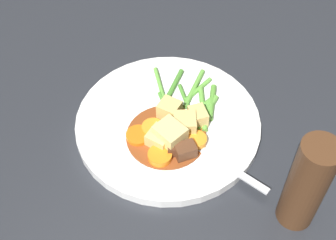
# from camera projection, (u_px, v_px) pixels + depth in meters

# --- Properties ---
(ground_plane) EXTENTS (3.00, 3.00, 0.00)m
(ground_plane) POSITION_uv_depth(u_px,v_px,m) (168.00, 127.00, 0.69)
(ground_plane) COLOR #26282D
(dinner_plate) EXTENTS (0.27, 0.27, 0.02)m
(dinner_plate) POSITION_uv_depth(u_px,v_px,m) (168.00, 123.00, 0.69)
(dinner_plate) COLOR white
(dinner_plate) RESTS_ON ground_plane
(stew_sauce) EXTENTS (0.12, 0.12, 0.00)m
(stew_sauce) POSITION_uv_depth(u_px,v_px,m) (166.00, 136.00, 0.66)
(stew_sauce) COLOR brown
(stew_sauce) RESTS_ON dinner_plate
(carrot_slice_0) EXTENTS (0.05, 0.05, 0.01)m
(carrot_slice_0) POSITION_uv_depth(u_px,v_px,m) (153.00, 129.00, 0.66)
(carrot_slice_0) COLOR orange
(carrot_slice_0) RESTS_ON dinner_plate
(carrot_slice_1) EXTENTS (0.04, 0.04, 0.01)m
(carrot_slice_1) POSITION_uv_depth(u_px,v_px,m) (196.00, 141.00, 0.65)
(carrot_slice_1) COLOR orange
(carrot_slice_1) RESTS_ON dinner_plate
(carrot_slice_2) EXTENTS (0.05, 0.05, 0.01)m
(carrot_slice_2) POSITION_uv_depth(u_px,v_px,m) (138.00, 136.00, 0.66)
(carrot_slice_2) COLOR orange
(carrot_slice_2) RESTS_ON dinner_plate
(carrot_slice_3) EXTENTS (0.05, 0.05, 0.01)m
(carrot_slice_3) POSITION_uv_depth(u_px,v_px,m) (160.00, 156.00, 0.63)
(carrot_slice_3) COLOR orange
(carrot_slice_3) RESTS_ON dinner_plate
(potato_chunk_0) EXTENTS (0.04, 0.04, 0.03)m
(potato_chunk_0) POSITION_uv_depth(u_px,v_px,m) (185.00, 125.00, 0.66)
(potato_chunk_0) COLOR #DBBC6B
(potato_chunk_0) RESTS_ON dinner_plate
(potato_chunk_1) EXTENTS (0.04, 0.04, 0.02)m
(potato_chunk_1) POSITION_uv_depth(u_px,v_px,m) (158.00, 138.00, 0.65)
(potato_chunk_1) COLOR #DBBC6B
(potato_chunk_1) RESTS_ON dinner_plate
(potato_chunk_2) EXTENTS (0.05, 0.05, 0.03)m
(potato_chunk_2) POSITION_uv_depth(u_px,v_px,m) (170.00, 136.00, 0.64)
(potato_chunk_2) COLOR #E5CC7A
(potato_chunk_2) RESTS_ON dinner_plate
(potato_chunk_3) EXTENTS (0.03, 0.04, 0.03)m
(potato_chunk_3) POSITION_uv_depth(u_px,v_px,m) (169.00, 110.00, 0.68)
(potato_chunk_3) COLOR #DBBC6B
(potato_chunk_3) RESTS_ON dinner_plate
(potato_chunk_4) EXTENTS (0.04, 0.04, 0.03)m
(potato_chunk_4) POSITION_uv_depth(u_px,v_px,m) (198.00, 117.00, 0.67)
(potato_chunk_4) COLOR #DBBC6B
(potato_chunk_4) RESTS_ON dinner_plate
(meat_chunk_0) EXTENTS (0.04, 0.03, 0.02)m
(meat_chunk_0) POSITION_uv_depth(u_px,v_px,m) (176.00, 146.00, 0.64)
(meat_chunk_0) COLOR #4C2B19
(meat_chunk_0) RESTS_ON dinner_plate
(meat_chunk_1) EXTENTS (0.03, 0.04, 0.02)m
(meat_chunk_1) POSITION_uv_depth(u_px,v_px,m) (185.00, 151.00, 0.63)
(meat_chunk_1) COLOR #56331E
(meat_chunk_1) RESTS_ON dinner_plate
(green_bean_0) EXTENTS (0.05, 0.04, 0.01)m
(green_bean_0) POSITION_uv_depth(u_px,v_px,m) (166.00, 106.00, 0.69)
(green_bean_0) COLOR #4C8E33
(green_bean_0) RESTS_ON dinner_plate
(green_bean_1) EXTENTS (0.06, 0.03, 0.01)m
(green_bean_1) POSITION_uv_depth(u_px,v_px,m) (198.00, 90.00, 0.72)
(green_bean_1) COLOR #66AD42
(green_bean_1) RESTS_ON dinner_plate
(green_bean_2) EXTENTS (0.07, 0.04, 0.01)m
(green_bean_2) POSITION_uv_depth(u_px,v_px,m) (160.00, 84.00, 0.72)
(green_bean_2) COLOR #66AD42
(green_bean_2) RESTS_ON dinner_plate
(green_bean_3) EXTENTS (0.06, 0.04, 0.01)m
(green_bean_3) POSITION_uv_depth(u_px,v_px,m) (185.00, 100.00, 0.70)
(green_bean_3) COLOR #4C8E33
(green_bean_3) RESTS_ON dinner_plate
(green_bean_4) EXTENTS (0.08, 0.03, 0.01)m
(green_bean_4) POSITION_uv_depth(u_px,v_px,m) (203.00, 109.00, 0.69)
(green_bean_4) COLOR #66AD42
(green_bean_4) RESTS_ON dinner_plate
(green_bean_5) EXTENTS (0.07, 0.03, 0.01)m
(green_bean_5) POSITION_uv_depth(u_px,v_px,m) (202.00, 112.00, 0.69)
(green_bean_5) COLOR #66AD42
(green_bean_5) RESTS_ON dinner_plate
(green_bean_6) EXTENTS (0.07, 0.05, 0.01)m
(green_bean_6) POSITION_uv_depth(u_px,v_px,m) (193.00, 113.00, 0.68)
(green_bean_6) COLOR #66AD42
(green_bean_6) RESTS_ON dinner_plate
(green_bean_7) EXTENTS (0.07, 0.02, 0.01)m
(green_bean_7) POSITION_uv_depth(u_px,v_px,m) (207.00, 112.00, 0.68)
(green_bean_7) COLOR #66AD42
(green_bean_7) RESTS_ON dinner_plate
(green_bean_8) EXTENTS (0.07, 0.02, 0.01)m
(green_bean_8) POSITION_uv_depth(u_px,v_px,m) (212.00, 102.00, 0.70)
(green_bean_8) COLOR #599E38
(green_bean_8) RESTS_ON dinner_plate
(green_bean_9) EXTENTS (0.07, 0.01, 0.01)m
(green_bean_9) POSITION_uv_depth(u_px,v_px,m) (174.00, 85.00, 0.72)
(green_bean_9) COLOR #4C8E33
(green_bean_9) RESTS_ON dinner_plate
(green_bean_10) EXTENTS (0.08, 0.02, 0.01)m
(green_bean_10) POSITION_uv_depth(u_px,v_px,m) (194.00, 88.00, 0.72)
(green_bean_10) COLOR #66AD42
(green_bean_10) RESTS_ON dinner_plate
(fork) EXTENTS (0.09, 0.17, 0.00)m
(fork) POSITION_uv_depth(u_px,v_px,m) (210.00, 155.00, 0.64)
(fork) COLOR silver
(fork) RESTS_ON dinner_plate
(pepper_mill) EXTENTS (0.05, 0.05, 0.15)m
(pepper_mill) POSITION_uv_depth(u_px,v_px,m) (307.00, 185.00, 0.54)
(pepper_mill) COLOR #4C2D19
(pepper_mill) RESTS_ON ground_plane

